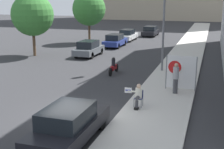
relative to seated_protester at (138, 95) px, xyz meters
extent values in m
plane|color=#303033|center=(-2.48, -1.93, -0.79)|extent=(160.00, 160.00, 0.00)
cube|color=beige|center=(0.95, 13.07, -0.71)|extent=(3.29, 90.00, 0.16)
cylinder|color=#474C56|center=(-0.17, -0.13, -0.42)|extent=(0.03, 0.03, 0.43)
cylinder|color=#474C56|center=(0.20, -0.13, -0.42)|extent=(0.03, 0.03, 0.43)
cylinder|color=#474C56|center=(-0.17, 0.24, -0.42)|extent=(0.03, 0.03, 0.43)
cylinder|color=#474C56|center=(0.20, 0.24, -0.42)|extent=(0.03, 0.03, 0.43)
cube|color=navy|center=(0.02, 0.05, -0.19)|extent=(0.40, 0.40, 0.02)
cube|color=navy|center=(0.02, 0.24, 0.01)|extent=(0.40, 0.02, 0.38)
cylinder|color=#424247|center=(0.02, -0.11, -0.09)|extent=(0.18, 0.42, 0.18)
cylinder|color=#424247|center=(0.02, -0.32, -0.42)|extent=(0.16, 0.16, 0.43)
cube|color=black|center=(0.02, -0.38, -0.58)|extent=(0.20, 0.28, 0.10)
cylinder|color=silver|center=(0.02, 0.08, 0.08)|extent=(0.34, 0.34, 0.52)
sphere|color=beige|center=(0.02, 0.08, 0.45)|extent=(0.22, 0.22, 0.22)
cylinder|color=silver|center=(-0.31, 0.00, 0.16)|extent=(0.45, 0.09, 0.09)
cube|color=white|center=(-0.51, 0.00, 0.20)|extent=(0.37, 0.02, 0.28)
cube|color=navy|center=(-0.51, -0.01, 0.20)|extent=(0.28, 0.01, 0.07)
cylinder|color=#424247|center=(1.51, 2.97, -0.20)|extent=(0.28, 0.28, 0.86)
cylinder|color=#9E9EA3|center=(1.51, 2.97, 0.57)|extent=(0.34, 0.34, 0.68)
sphere|color=tan|center=(1.51, 2.97, 1.03)|extent=(0.23, 0.23, 0.23)
cylinder|color=slate|center=(0.86, 3.74, 0.40)|extent=(0.06, 0.06, 2.06)
cylinder|color=slate|center=(2.59, 3.74, 0.40)|extent=(0.06, 0.06, 2.06)
cube|color=white|center=(1.72, 3.74, 0.45)|extent=(1.74, 0.02, 1.96)
cylinder|color=red|center=(1.34, 3.72, 0.74)|extent=(0.77, 0.01, 0.77)
cylinder|color=slate|center=(-0.15, 8.60, 2.56)|extent=(0.16, 0.16, 6.39)
cube|color=black|center=(-1.76, -4.24, -0.25)|extent=(1.85, 4.53, 0.55)
cube|color=black|center=(-1.76, -4.42, 0.35)|extent=(1.59, 2.36, 0.64)
cylinder|color=black|center=(-2.57, -2.83, -0.47)|extent=(0.22, 0.64, 0.64)
cylinder|color=black|center=(-0.94, -2.83, -0.47)|extent=(0.22, 0.64, 0.64)
cylinder|color=black|center=(-2.57, -5.64, -0.47)|extent=(0.22, 0.64, 0.64)
cube|color=#565B60|center=(-8.05, 13.32, -0.23)|extent=(1.79, 4.19, 0.58)
cube|color=black|center=(-8.05, 13.15, 0.39)|extent=(1.54, 2.18, 0.67)
cylinder|color=black|center=(-8.83, 14.62, -0.47)|extent=(0.22, 0.64, 0.64)
cylinder|color=black|center=(-7.27, 14.62, -0.47)|extent=(0.22, 0.64, 0.64)
cylinder|color=black|center=(-8.83, 12.02, -0.47)|extent=(0.22, 0.64, 0.64)
cylinder|color=black|center=(-7.27, 12.02, -0.47)|extent=(0.22, 0.64, 0.64)
cube|color=navy|center=(-7.39, 19.78, -0.24)|extent=(1.76, 4.44, 0.56)
cube|color=black|center=(-7.39, 19.60, 0.36)|extent=(1.52, 2.31, 0.65)
cylinder|color=black|center=(-8.16, 21.16, -0.47)|extent=(0.22, 0.64, 0.64)
cylinder|color=black|center=(-6.62, 21.16, -0.47)|extent=(0.22, 0.64, 0.64)
cylinder|color=black|center=(-8.16, 18.40, -0.47)|extent=(0.22, 0.64, 0.64)
cylinder|color=black|center=(-6.62, 18.40, -0.47)|extent=(0.22, 0.64, 0.64)
cube|color=white|center=(-7.44, 25.54, -0.24)|extent=(1.73, 4.78, 0.57)
cube|color=black|center=(-7.44, 25.34, 0.38)|extent=(1.48, 2.49, 0.66)
cylinder|color=black|center=(-8.19, 27.02, -0.47)|extent=(0.22, 0.64, 0.64)
cylinder|color=black|center=(-6.68, 27.02, -0.47)|extent=(0.22, 0.64, 0.64)
cylinder|color=black|center=(-8.19, 24.05, -0.47)|extent=(0.22, 0.64, 0.64)
cylinder|color=black|center=(-6.68, 24.05, -0.47)|extent=(0.22, 0.64, 0.64)
cube|color=black|center=(-5.54, 31.58, -0.24)|extent=(1.90, 4.76, 0.56)
cube|color=black|center=(-5.54, 31.39, 0.36)|extent=(1.63, 2.48, 0.65)
cylinder|color=black|center=(-6.38, 33.05, -0.47)|extent=(0.22, 0.64, 0.64)
cylinder|color=black|center=(-4.70, 33.05, -0.47)|extent=(0.22, 0.64, 0.64)
cylinder|color=black|center=(-6.38, 30.10, -0.47)|extent=(0.22, 0.64, 0.64)
cylinder|color=black|center=(-4.70, 30.10, -0.47)|extent=(0.22, 0.64, 0.64)
cube|color=maroon|center=(-3.53, 7.07, -0.31)|extent=(0.24, 0.91, 0.32)
cylinder|color=black|center=(-3.53, 7.02, 0.04)|extent=(0.28, 0.28, 0.57)
sphere|color=black|center=(-3.53, 7.02, 0.35)|extent=(0.24, 0.24, 0.24)
cylinder|color=black|center=(-3.53, 7.82, -0.49)|extent=(0.10, 0.60, 0.60)
cylinder|color=black|center=(-3.53, 6.31, -0.49)|extent=(0.10, 0.60, 0.60)
cylinder|color=brown|center=(-13.21, 11.86, 0.48)|extent=(0.28, 0.28, 2.55)
sphere|color=#387A33|center=(-13.21, 11.86, 3.18)|extent=(4.05, 4.05, 4.05)
cylinder|color=brown|center=(-11.51, 22.05, 0.59)|extent=(0.28, 0.28, 2.77)
sphere|color=#387A33|center=(-11.51, 22.05, 3.42)|extent=(4.13, 4.13, 4.13)
camera|label=1|loc=(3.36, -14.60, 4.72)|focal=50.00mm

